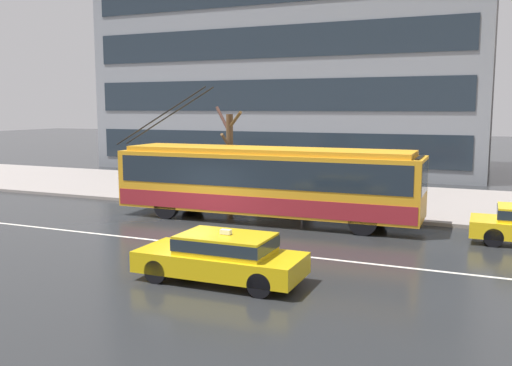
% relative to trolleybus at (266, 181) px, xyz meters
% --- Properties ---
extents(ground_plane, '(160.00, 160.00, 0.00)m').
position_rel_trolleybus_xyz_m(ground_plane, '(-1.65, -3.40, -1.61)').
color(ground_plane, '#252628').
extents(sidewalk_slab, '(80.00, 10.00, 0.14)m').
position_rel_trolleybus_xyz_m(sidewalk_slab, '(-1.65, 6.60, -1.54)').
color(sidewalk_slab, gray).
rests_on(sidewalk_slab, ground_plane).
extents(lane_centre_line, '(72.00, 0.14, 0.01)m').
position_rel_trolleybus_xyz_m(lane_centre_line, '(-1.65, -4.60, -1.61)').
color(lane_centre_line, silver).
rests_on(lane_centre_line, ground_plane).
extents(trolleybus, '(12.96, 2.83, 5.38)m').
position_rel_trolleybus_xyz_m(trolleybus, '(0.00, 0.00, 0.00)').
color(trolleybus, orange).
rests_on(trolleybus, ground_plane).
extents(taxi_oncoming_near, '(4.41, 1.84, 1.39)m').
position_rel_trolleybus_xyz_m(taxi_oncoming_near, '(1.97, -7.77, -0.91)').
color(taxi_oncoming_near, gold).
rests_on(taxi_oncoming_near, ground_plane).
extents(bus_shelter, '(3.63, 1.83, 2.39)m').
position_rel_trolleybus_xyz_m(bus_shelter, '(-1.00, 3.60, 0.35)').
color(bus_shelter, gray).
rests_on(bus_shelter, sidewalk_slab).
extents(pedestrian_at_shelter, '(1.03, 1.03, 1.94)m').
position_rel_trolleybus_xyz_m(pedestrian_at_shelter, '(0.35, 3.89, 0.06)').
color(pedestrian_at_shelter, black).
rests_on(pedestrian_at_shelter, sidewalk_slab).
extents(pedestrian_approaching_curb, '(1.49, 1.49, 1.97)m').
position_rel_trolleybus_xyz_m(pedestrian_approaching_curb, '(-1.53, 4.32, 0.12)').
color(pedestrian_approaching_curb, black).
rests_on(pedestrian_approaching_curb, sidewalk_slab).
extents(pedestrian_walking_past, '(1.26, 1.26, 2.02)m').
position_rel_trolleybus_xyz_m(pedestrian_walking_past, '(3.41, 2.40, 0.10)').
color(pedestrian_walking_past, '#283850').
rests_on(pedestrian_walking_past, sidewalk_slab).
extents(pedestrian_waiting_by_pole, '(1.12, 1.12, 1.97)m').
position_rel_trolleybus_xyz_m(pedestrian_waiting_by_pole, '(-4.85, 2.54, 0.10)').
color(pedestrian_waiting_by_pole, navy).
rests_on(pedestrian_waiting_by_pole, sidewalk_slab).
extents(street_tree_bare, '(1.89, 1.31, 4.45)m').
position_rel_trolleybus_xyz_m(street_tree_bare, '(-3.56, 4.01, 0.80)').
color(street_tree_bare, brown).
rests_on(street_tree_bare, sidewalk_slab).
extents(office_tower_corner_left, '(28.08, 12.31, 17.70)m').
position_rel_trolleybus_xyz_m(office_tower_corner_left, '(-5.87, 20.18, 7.24)').
color(office_tower_corner_left, gray).
rests_on(office_tower_corner_left, ground_plane).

